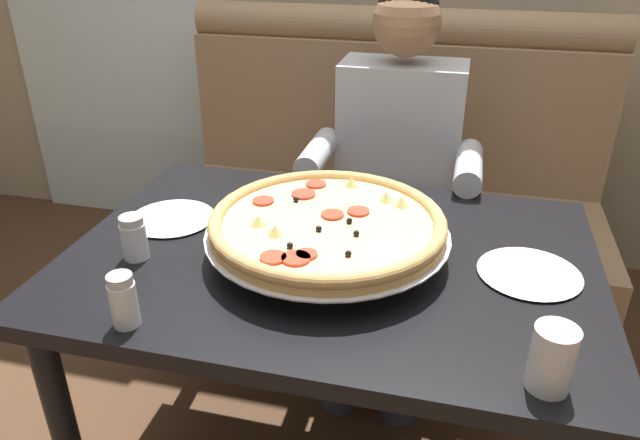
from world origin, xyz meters
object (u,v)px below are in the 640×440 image
Objects in this scene: shaker_parmesan at (124,304)px; drinking_glass at (551,362)px; booth_bench at (382,214)px; plate_near_right at (172,216)px; dining_table at (330,285)px; diner_main at (395,166)px; shaker_oregano at (134,240)px; patio_chair at (183,88)px; pizza at (327,224)px; plate_near_left at (530,271)px.

drinking_glass is (0.77, 0.02, 0.00)m from shaker_parmesan.
booth_bench is 7.33× the size of plate_near_right.
dining_table is 0.50m from shaker_parmesan.
diner_main reaches higher than shaker_oregano.
shaker_parmesan is 2.59m from patio_chair.
dining_table is 5.53× the size of plate_near_right.
pizza is at bearing -9.50° from plate_near_right.
shaker_oregano is at bearing -112.72° from booth_bench.
shaker_parmesan is 0.50× the size of plate_near_right.
shaker_oregano is at bearing -123.25° from diner_main.
booth_bench is 7.18× the size of plate_near_left.
drinking_glass is at bearing 1.23° from shaker_parmesan.
drinking_glass is at bearing -36.32° from pizza.
shaker_parmesan reaches higher than shaker_oregano.
shaker_oregano is 0.88m from plate_near_left.
pizza is (-0.07, -0.64, 0.10)m from diner_main.
booth_bench reaches higher than shaker_parmesan.
shaker_oregano is at bearing 166.25° from drinking_glass.
diner_main is 2.28× the size of pizza.
shaker_oregano is (-0.43, -0.13, 0.14)m from dining_table.
diner_main is 1.06m from shaker_parmesan.
plate_near_left is (0.87, 0.14, -0.03)m from shaker_oregano.
pizza reaches higher than plate_near_left.
dining_table is (0.00, -0.89, 0.24)m from booth_bench.
drinking_glass reaches higher than shaker_oregano.
pizza is at bearing -132.34° from dining_table.
dining_table is at bearing -96.16° from diner_main.
pizza is 5.04× the size of shaker_parmesan.
pizza is 2.44m from patio_chair.
dining_table is at bearing 47.66° from pizza.
shaker_oregano is (-0.50, -0.76, 0.07)m from diner_main.
plate_near_left is (0.38, -0.62, 0.03)m from diner_main.
pizza is 4.74× the size of drinking_glass.
diner_main reaches higher than dining_table.
shaker_parmesan is 0.49× the size of plate_near_left.
diner_main is at bearing -43.94° from patio_chair.
dining_table is 0.17m from pizza.
diner_main is at bearing 48.21° from plate_near_right.
booth_bench is 13.67× the size of drinking_glass.
dining_table is at bearing 142.71° from drinking_glass.
patio_chair is (-0.93, 2.13, -0.25)m from shaker_oregano.
plate_near_left is (0.44, -0.88, 0.34)m from booth_bench.
patio_chair is (-1.81, 2.34, -0.26)m from drinking_glass.
patio_chair reaches higher than drinking_glass.
patio_chair reaches higher than plate_near_left.
plate_near_right is (-0.88, 0.05, 0.00)m from plate_near_left.
booth_bench is 1.76m from patio_chair.
pizza and shaker_parmesan have the same top height.
booth_bench is at bearing 116.71° from plate_near_left.
pizza is (-0.01, -0.90, 0.41)m from booth_bench.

